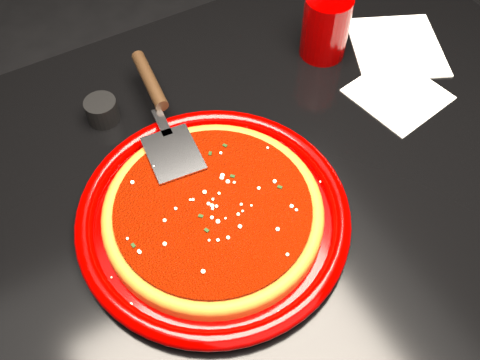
% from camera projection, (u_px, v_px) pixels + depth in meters
% --- Properties ---
extents(floor, '(4.00, 4.00, 0.01)m').
position_uv_depth(floor, '(244.00, 341.00, 1.42)').
color(floor, black).
rests_on(floor, ground).
extents(table, '(1.20, 0.80, 0.75)m').
position_uv_depth(table, '(246.00, 280.00, 1.11)').
color(table, black).
rests_on(table, floor).
extents(plate, '(0.46, 0.46, 0.03)m').
position_uv_depth(plate, '(213.00, 215.00, 0.75)').
color(plate, '#850000').
rests_on(plate, table).
extents(pizza_crust, '(0.37, 0.37, 0.02)m').
position_uv_depth(pizza_crust, '(213.00, 213.00, 0.75)').
color(pizza_crust, '#924E17').
rests_on(pizza_crust, plate).
extents(pizza_crust_rim, '(0.37, 0.37, 0.02)m').
position_uv_depth(pizza_crust_rim, '(213.00, 210.00, 0.74)').
color(pizza_crust_rim, '#924E17').
rests_on(pizza_crust_rim, plate).
extents(pizza_sauce, '(0.33, 0.33, 0.01)m').
position_uv_depth(pizza_sauce, '(213.00, 208.00, 0.73)').
color(pizza_sauce, '#720D00').
rests_on(pizza_sauce, plate).
extents(parmesan_dusting, '(0.26, 0.26, 0.01)m').
position_uv_depth(parmesan_dusting, '(213.00, 205.00, 0.73)').
color(parmesan_dusting, '#F5ECC0').
rests_on(parmesan_dusting, plate).
extents(basil_flecks, '(0.24, 0.24, 0.00)m').
position_uv_depth(basil_flecks, '(213.00, 205.00, 0.73)').
color(basil_flecks, black).
rests_on(basil_flecks, plate).
extents(pizza_server, '(0.12, 0.32, 0.02)m').
position_uv_depth(pizza_server, '(161.00, 112.00, 0.82)').
color(pizza_server, '#B7BABF').
rests_on(pizza_server, plate).
extents(cup, '(0.10, 0.10, 0.11)m').
position_uv_depth(cup, '(325.00, 27.00, 0.92)').
color(cup, '#7B0000').
rests_on(cup, table).
extents(napkin_a, '(0.16, 0.16, 0.00)m').
position_uv_depth(napkin_a, '(398.00, 94.00, 0.90)').
color(napkin_a, white).
rests_on(napkin_a, table).
extents(napkin_b, '(0.21, 0.22, 0.00)m').
position_uv_depth(napkin_b, '(396.00, 47.00, 0.97)').
color(napkin_b, white).
rests_on(napkin_b, table).
extents(ramekin, '(0.06, 0.06, 0.04)m').
position_uv_depth(ramekin, '(102.00, 111.00, 0.86)').
color(ramekin, black).
rests_on(ramekin, table).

